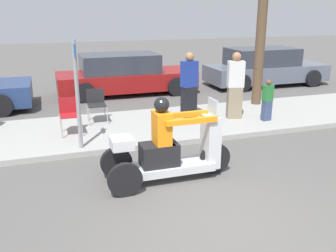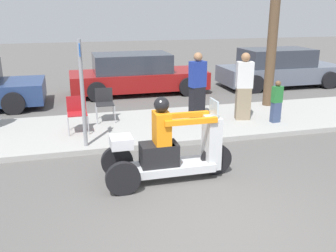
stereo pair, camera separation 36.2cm
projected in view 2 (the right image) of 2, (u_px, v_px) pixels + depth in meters
name	position (u px, v px, depth m)	size (l,w,h in m)	color
ground_plane	(222.00, 229.00, 5.12)	(60.00, 60.00, 0.00)	#565451
sidewalk_strip	(150.00, 126.00, 9.34)	(28.00, 2.80, 0.12)	#9E9E99
motorcycle_trike	(169.00, 151.00, 6.46)	(2.31, 0.83, 1.50)	black
spectator_end_of_line	(244.00, 88.00, 9.50)	(0.45, 0.33, 1.71)	gray
spectator_near_curb	(276.00, 102.00, 9.34)	(0.27, 0.18, 1.06)	#38476B
spectator_mid_group	(197.00, 87.00, 9.62)	(0.45, 0.33, 1.70)	black
folding_chair_set_back	(77.00, 110.00, 8.64)	(0.47, 0.47, 0.82)	#A5A8AD
folding_chair_curbside	(104.00, 101.00, 9.50)	(0.47, 0.47, 0.82)	#A5A8AD
parked_car_lot_left	(279.00, 69.00, 14.19)	(4.65, 1.95, 1.43)	slate
parked_car_lot_right	(136.00, 74.00, 13.06)	(4.71, 2.04, 1.38)	maroon
tree_trunk	(271.00, 55.00, 10.70)	(0.28, 0.28, 2.98)	brown
street_sign	(82.00, 90.00, 7.50)	(0.08, 0.36, 2.20)	gray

